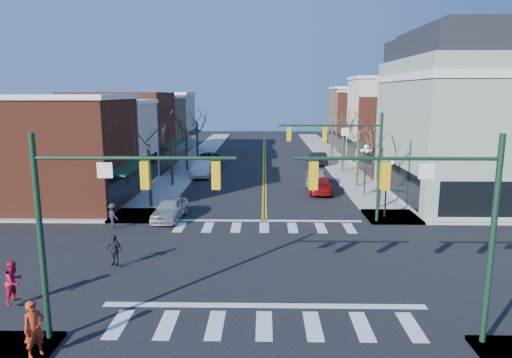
{
  "coord_description": "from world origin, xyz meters",
  "views": [
    {
      "loc": [
        -0.01,
        -21.7,
        8.44
      ],
      "look_at": [
        -0.56,
        8.05,
        2.8
      ],
      "focal_mm": 32.0,
      "sensor_mm": 36.0,
      "label": 1
    }
  ],
  "objects_px": {
    "car_left_near": "(170,209)",
    "car_right_far": "(318,158)",
    "pedestrian_dark_a": "(114,250)",
    "car_right_mid": "(317,177)",
    "pedestrian_red_b": "(14,282)",
    "pedestrian_dark_b": "(113,215)",
    "car_right_near": "(321,185)",
    "victorian_corner": "(476,116)",
    "pedestrian_red_a": "(34,329)",
    "lamppost_midblock": "(366,161)",
    "lamppost_corner": "(387,176)",
    "car_left_far": "(209,160)",
    "car_left_mid": "(202,168)"
  },
  "relations": [
    {
      "from": "victorian_corner",
      "to": "pedestrian_dark_b",
      "type": "height_order",
      "value": "victorian_corner"
    },
    {
      "from": "car_right_mid",
      "to": "victorian_corner",
      "type": "bearing_deg",
      "value": 163.69
    },
    {
      "from": "lamppost_midblock",
      "to": "lamppost_corner",
      "type": "bearing_deg",
      "value": -90.0
    },
    {
      "from": "pedestrian_red_a",
      "to": "pedestrian_dark_a",
      "type": "bearing_deg",
      "value": 36.55
    },
    {
      "from": "lamppost_corner",
      "to": "car_left_mid",
      "type": "xyz_separation_m",
      "value": [
        -14.6,
        15.6,
        -2.12
      ]
    },
    {
      "from": "car_right_far",
      "to": "car_left_far",
      "type": "bearing_deg",
      "value": 4.81
    },
    {
      "from": "car_left_near",
      "to": "pedestrian_dark_b",
      "type": "bearing_deg",
      "value": -138.36
    },
    {
      "from": "victorian_corner",
      "to": "car_right_far",
      "type": "relative_size",
      "value": 3.09
    },
    {
      "from": "lamppost_corner",
      "to": "car_left_far",
      "type": "distance_m",
      "value": 26.4
    },
    {
      "from": "car_left_far",
      "to": "car_right_mid",
      "type": "xyz_separation_m",
      "value": [
        11.2,
        -10.78,
        0.04
      ]
    },
    {
      "from": "lamppost_midblock",
      "to": "car_left_near",
      "type": "distance_m",
      "value": 16.32
    },
    {
      "from": "pedestrian_red_a",
      "to": "car_right_far",
      "type": "bearing_deg",
      "value": 17.93
    },
    {
      "from": "lamppost_corner",
      "to": "pedestrian_red_a",
      "type": "height_order",
      "value": "lamppost_corner"
    },
    {
      "from": "car_left_far",
      "to": "car_right_near",
      "type": "distance_m",
      "value": 17.91
    },
    {
      "from": "car_right_near",
      "to": "pedestrian_red_a",
      "type": "xyz_separation_m",
      "value": [
        -12.1,
        -24.93,
        0.38
      ]
    },
    {
      "from": "car_right_mid",
      "to": "lamppost_midblock",
      "type": "bearing_deg",
      "value": 133.69
    },
    {
      "from": "car_right_far",
      "to": "pedestrian_red_a",
      "type": "relative_size",
      "value": 2.48
    },
    {
      "from": "pedestrian_red_a",
      "to": "car_right_near",
      "type": "bearing_deg",
      "value": 10.66
    },
    {
      "from": "victorian_corner",
      "to": "car_left_far",
      "type": "bearing_deg",
      "value": 145.24
    },
    {
      "from": "pedestrian_dark_a",
      "to": "pedestrian_red_a",
      "type": "bearing_deg",
      "value": -70.79
    },
    {
      "from": "car_right_mid",
      "to": "car_right_far",
      "type": "relative_size",
      "value": 1.08
    },
    {
      "from": "car_left_far",
      "to": "pedestrian_red_b",
      "type": "distance_m",
      "value": 35.34
    },
    {
      "from": "pedestrian_dark_b",
      "to": "car_right_near",
      "type": "bearing_deg",
      "value": -101.24
    },
    {
      "from": "pedestrian_red_a",
      "to": "pedestrian_dark_a",
      "type": "relative_size",
      "value": 1.21
    },
    {
      "from": "lamppost_midblock",
      "to": "pedestrian_red_b",
      "type": "bearing_deg",
      "value": -132.64
    },
    {
      "from": "car_left_near",
      "to": "pedestrian_red_b",
      "type": "height_order",
      "value": "pedestrian_red_b"
    },
    {
      "from": "pedestrian_red_a",
      "to": "pedestrian_dark_b",
      "type": "relative_size",
      "value": 1.22
    },
    {
      "from": "car_right_near",
      "to": "pedestrian_dark_b",
      "type": "relative_size",
      "value": 3.16
    },
    {
      "from": "car_left_far",
      "to": "pedestrian_dark_b",
      "type": "relative_size",
      "value": 3.82
    },
    {
      "from": "car_left_mid",
      "to": "pedestrian_dark_b",
      "type": "relative_size",
      "value": 3.37
    },
    {
      "from": "car_right_far",
      "to": "pedestrian_dark_a",
      "type": "bearing_deg",
      "value": 64.35
    },
    {
      "from": "car_left_mid",
      "to": "car_left_far",
      "type": "xyz_separation_m",
      "value": [
        0.0,
        6.29,
        -0.04
      ]
    },
    {
      "from": "victorian_corner",
      "to": "car_right_near",
      "type": "xyz_separation_m",
      "value": [
        -11.7,
        1.91,
        -5.96
      ]
    },
    {
      "from": "car_left_near",
      "to": "pedestrian_dark_a",
      "type": "bearing_deg",
      "value": -91.16
    },
    {
      "from": "victorian_corner",
      "to": "pedestrian_dark_a",
      "type": "bearing_deg",
      "value": -147.45
    },
    {
      "from": "lamppost_midblock",
      "to": "car_left_near",
      "type": "height_order",
      "value": "lamppost_midblock"
    },
    {
      "from": "lamppost_midblock",
      "to": "car_left_far",
      "type": "distance_m",
      "value": 21.32
    },
    {
      "from": "car_right_mid",
      "to": "pedestrian_dark_b",
      "type": "height_order",
      "value": "car_right_mid"
    },
    {
      "from": "car_left_far",
      "to": "pedestrian_dark_a",
      "type": "bearing_deg",
      "value": -94.77
    },
    {
      "from": "victorian_corner",
      "to": "pedestrian_red_a",
      "type": "xyz_separation_m",
      "value": [
        -23.8,
        -23.02,
        -5.58
      ]
    },
    {
      "from": "lamppost_midblock",
      "to": "victorian_corner",
      "type": "bearing_deg",
      "value": -3.45
    },
    {
      "from": "car_left_near",
      "to": "car_right_far",
      "type": "distance_m",
      "value": 27.32
    },
    {
      "from": "car_left_mid",
      "to": "pedestrian_red_a",
      "type": "distance_m",
      "value": 32.64
    },
    {
      "from": "car_right_near",
      "to": "car_left_far",
      "type": "bearing_deg",
      "value": -45.55
    },
    {
      "from": "car_left_near",
      "to": "car_right_mid",
      "type": "bearing_deg",
      "value": 51.04
    },
    {
      "from": "car_right_far",
      "to": "pedestrian_dark_a",
      "type": "distance_m",
      "value": 35.58
    },
    {
      "from": "car_left_far",
      "to": "car_right_far",
      "type": "xyz_separation_m",
      "value": [
        12.8,
        1.76,
        -0.05
      ]
    },
    {
      "from": "pedestrian_dark_b",
      "to": "pedestrian_dark_a",
      "type": "bearing_deg",
      "value": 150.57
    },
    {
      "from": "car_left_near",
      "to": "pedestrian_dark_b",
      "type": "xyz_separation_m",
      "value": [
        -3.09,
        -2.31,
        0.17
      ]
    },
    {
      "from": "car_right_mid",
      "to": "pedestrian_red_b",
      "type": "height_order",
      "value": "pedestrian_red_b"
    }
  ]
}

